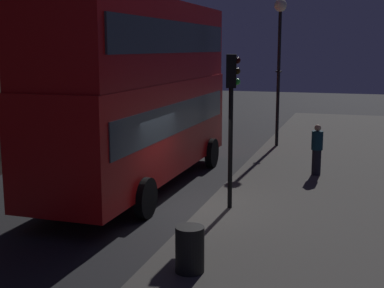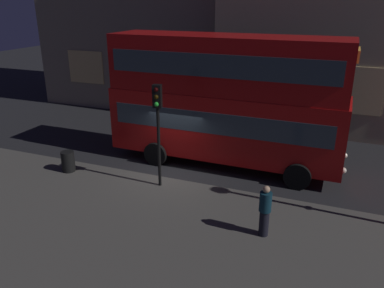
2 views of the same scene
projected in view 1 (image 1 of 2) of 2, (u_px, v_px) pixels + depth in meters
ground_plane at (184, 209)px, 14.48m from camera, size 80.00×80.00×0.00m
sidewalk_slab at (349, 223)px, 13.21m from camera, size 44.00×7.62×0.12m
double_decker_bus at (140, 87)px, 16.18m from camera, size 10.29×2.92×5.70m
traffic_light_near_kerb at (232, 99)px, 13.72m from camera, size 0.36×0.39×4.05m
street_lamp at (280, 39)px, 22.49m from camera, size 0.52×0.52×6.22m
pedestrian at (317, 149)px, 17.78m from camera, size 0.38×0.38×1.71m
litter_bin at (190, 249)px, 10.11m from camera, size 0.56×0.56×0.89m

